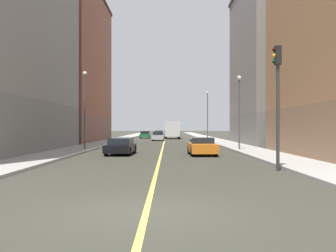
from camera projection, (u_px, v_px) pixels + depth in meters
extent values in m
plane|color=#34342B|center=(147.00, 212.00, 9.41)|extent=(400.00, 400.00, 0.00)
cube|color=#9E9B93|center=(216.00, 140.00, 58.39)|extent=(3.08, 168.00, 0.15)
cube|color=#9E9B93|center=(115.00, 140.00, 58.43)|extent=(3.08, 168.00, 0.15)
cube|color=#E5D14C|center=(165.00, 141.00, 58.41)|extent=(0.16, 154.00, 0.01)
cube|color=slate|center=(287.00, 129.00, 45.95)|extent=(10.88, 16.51, 3.59)
cube|color=gray|center=(287.00, 50.00, 45.98)|extent=(10.88, 16.51, 15.29)
cube|color=brown|center=(62.00, 129.00, 54.85)|extent=(10.88, 22.94, 3.52)
cube|color=#93513D|center=(62.00, 55.00, 54.88)|extent=(10.88, 22.94, 17.58)
cylinder|color=#2D2D2D|center=(279.00, 118.00, 18.17)|extent=(0.16, 0.16, 4.99)
cube|color=black|center=(279.00, 55.00, 18.18)|extent=(0.28, 0.32, 0.90)
sphere|color=#320404|center=(275.00, 50.00, 18.18)|extent=(0.20, 0.20, 0.20)
sphere|color=orange|center=(275.00, 56.00, 18.18)|extent=(0.20, 0.20, 0.20)
sphere|color=black|center=(275.00, 62.00, 18.18)|extent=(0.20, 0.20, 0.20)
cylinder|color=#4C4C51|center=(240.00, 114.00, 33.41)|extent=(0.14, 0.14, 6.04)
sphere|color=#EAEACC|center=(240.00, 78.00, 33.42)|extent=(0.36, 0.36, 0.36)
cylinder|color=#4C4C51|center=(86.00, 112.00, 33.57)|extent=(0.14, 0.14, 6.43)
sphere|color=#EAEACC|center=(86.00, 73.00, 33.58)|extent=(0.36, 0.36, 0.36)
cylinder|color=#4C4C51|center=(208.00, 116.00, 60.30)|extent=(0.14, 0.14, 7.15)
sphere|color=#EAEACC|center=(208.00, 93.00, 60.31)|extent=(0.36, 0.36, 0.36)
cube|color=black|center=(122.00, 148.00, 28.97)|extent=(2.02, 4.64, 0.55)
cube|color=black|center=(122.00, 141.00, 29.05)|extent=(1.71, 2.43, 0.47)
cylinder|color=black|center=(114.00, 149.00, 30.42)|extent=(0.25, 0.65, 0.64)
cylinder|color=black|center=(135.00, 149.00, 30.35)|extent=(0.25, 0.65, 0.64)
cylinder|color=black|center=(107.00, 151.00, 27.59)|extent=(0.25, 0.65, 0.64)
cylinder|color=black|center=(130.00, 152.00, 27.52)|extent=(0.25, 0.65, 0.64)
cube|color=orange|center=(203.00, 148.00, 28.31)|extent=(1.96, 4.31, 0.65)
cube|color=black|center=(203.00, 140.00, 28.50)|extent=(1.67, 1.95, 0.42)
cylinder|color=black|center=(190.00, 150.00, 29.61)|extent=(0.24, 0.65, 0.64)
cylinder|color=black|center=(212.00, 150.00, 29.65)|extent=(0.24, 0.65, 0.64)
cylinder|color=black|center=(193.00, 152.00, 26.97)|extent=(0.24, 0.65, 0.64)
cylinder|color=black|center=(217.00, 152.00, 27.01)|extent=(0.24, 0.65, 0.64)
cube|color=#1E6B38|center=(146.00, 135.00, 71.38)|extent=(1.98, 4.43, 0.62)
cube|color=black|center=(146.00, 132.00, 71.35)|extent=(1.68, 2.07, 0.49)
cylinder|color=black|center=(142.00, 136.00, 72.70)|extent=(0.24, 0.65, 0.64)
cylinder|color=black|center=(150.00, 136.00, 72.76)|extent=(0.24, 0.65, 0.64)
cylinder|color=black|center=(141.00, 137.00, 70.00)|extent=(0.24, 0.65, 0.64)
cylinder|color=black|center=(150.00, 137.00, 70.06)|extent=(0.24, 0.65, 0.64)
cube|color=silver|center=(159.00, 137.00, 58.97)|extent=(1.91, 4.11, 0.63)
cube|color=black|center=(159.00, 133.00, 58.98)|extent=(1.61, 1.98, 0.51)
cylinder|color=black|center=(155.00, 138.00, 60.26)|extent=(0.25, 0.65, 0.64)
cylinder|color=black|center=(165.00, 138.00, 60.18)|extent=(0.25, 0.65, 0.64)
cylinder|color=black|center=(154.00, 139.00, 57.76)|extent=(0.25, 0.65, 0.64)
cylinder|color=black|center=(164.00, 139.00, 57.68)|extent=(0.25, 0.65, 0.64)
cube|color=maroon|center=(160.00, 135.00, 78.18)|extent=(1.84, 4.55, 0.67)
cube|color=black|center=(160.00, 132.00, 78.34)|extent=(1.58, 2.28, 0.46)
cylinder|color=black|center=(156.00, 136.00, 79.56)|extent=(0.23, 0.64, 0.64)
cylinder|color=black|center=(163.00, 136.00, 79.59)|extent=(0.23, 0.64, 0.64)
cylinder|color=black|center=(156.00, 136.00, 76.76)|extent=(0.23, 0.64, 0.64)
cylinder|color=black|center=(164.00, 136.00, 76.79)|extent=(0.23, 0.64, 0.64)
cube|color=maroon|center=(173.00, 131.00, 71.00)|extent=(2.50, 1.98, 1.83)
cube|color=silver|center=(173.00, 129.00, 67.24)|extent=(2.50, 4.67, 2.60)
cylinder|color=black|center=(167.00, 136.00, 70.64)|extent=(0.30, 0.90, 0.90)
cylinder|color=black|center=(179.00, 136.00, 70.64)|extent=(0.30, 0.90, 0.90)
cylinder|color=black|center=(167.00, 136.00, 66.25)|extent=(0.30, 0.90, 0.90)
cylinder|color=black|center=(180.00, 136.00, 66.25)|extent=(0.30, 0.90, 0.90)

